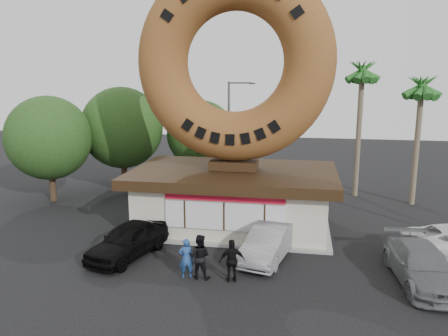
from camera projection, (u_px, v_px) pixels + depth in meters
name	position (u px, v px, depth m)	size (l,w,h in m)	color
ground	(212.00, 271.00, 19.02)	(90.00, 90.00, 0.00)	black
donut_shop	(234.00, 196.00, 24.43)	(11.20, 7.20, 3.80)	beige
giant_donut	(234.00, 62.00, 22.97)	(10.52, 10.52, 2.68)	brown
tree_west	(122.00, 128.00, 32.27)	(6.00, 6.00, 7.65)	#473321
tree_mid	(201.00, 134.00, 33.36)	(5.20, 5.20, 6.63)	#473321
tree_far	(49.00, 138.00, 29.09)	(5.60, 5.60, 7.14)	#473321
palm_near	(362.00, 76.00, 29.50)	(2.60, 2.60, 9.75)	#726651
palm_far	(422.00, 90.00, 27.63)	(2.60, 2.60, 8.75)	#726651
street_lamp	(231.00, 128.00, 33.85)	(2.11, 0.20, 8.00)	#59595E
person_left	(186.00, 258.00, 18.23)	(0.63, 0.41, 1.73)	navy
person_center	(200.00, 256.00, 18.19)	(0.93, 0.72, 1.90)	black
person_right	(232.00, 261.00, 17.88)	(1.06, 0.44, 1.81)	black
car_black	(128.00, 240.00, 20.43)	(1.89, 4.69, 1.60)	black
car_silver	(268.00, 243.00, 20.23)	(1.60, 4.60, 1.52)	gray
car_grey	(422.00, 265.00, 17.83)	(2.11, 5.19, 1.51)	slate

